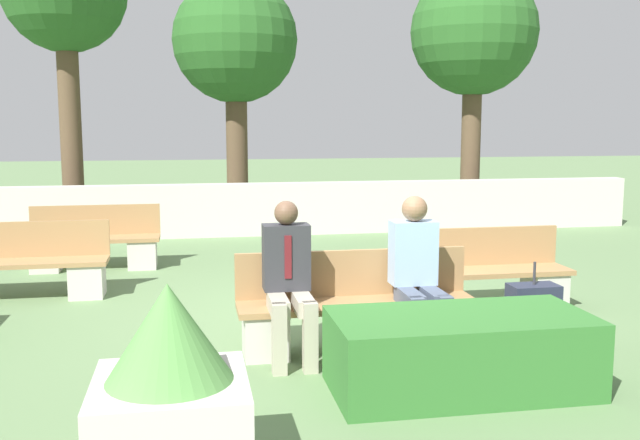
% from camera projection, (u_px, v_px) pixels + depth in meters
% --- Properties ---
extents(ground_plane, '(60.00, 60.00, 0.00)m').
position_uv_depth(ground_plane, '(328.00, 316.00, 7.12)').
color(ground_plane, '#607F51').
extents(perimeter_wall, '(13.13, 0.30, 0.89)m').
position_uv_depth(perimeter_wall, '(269.00, 209.00, 12.15)').
color(perimeter_wall, beige).
rests_on(perimeter_wall, ground_plane).
extents(bench_front, '(2.03, 0.48, 0.82)m').
position_uv_depth(bench_front, '(357.00, 312.00, 6.04)').
color(bench_front, '#A37A4C').
rests_on(bench_front, ground_plane).
extents(bench_left_side, '(1.68, 0.48, 0.82)m').
position_uv_depth(bench_left_side, '(488.00, 280.00, 7.35)').
color(bench_left_side, '#A37A4C').
rests_on(bench_left_side, ground_plane).
extents(bench_right_side, '(2.00, 0.48, 0.82)m').
position_uv_depth(bench_right_side, '(14.00, 270.00, 7.77)').
color(bench_right_side, '#A37A4C').
rests_on(bench_right_side, ground_plane).
extents(bench_back, '(1.67, 0.49, 0.82)m').
position_uv_depth(bench_back, '(95.00, 246.00, 9.35)').
color(bench_back, '#A37A4C').
rests_on(bench_back, ground_plane).
extents(person_seated_man, '(0.38, 0.63, 1.29)m').
position_uv_depth(person_seated_man, '(288.00, 275.00, 5.74)').
color(person_seated_man, '#B2A893').
rests_on(person_seated_man, ground_plane).
extents(person_seated_woman, '(0.38, 0.63, 1.31)m').
position_uv_depth(person_seated_woman, '(417.00, 268.00, 5.93)').
color(person_seated_woman, '#515B70').
rests_on(person_seated_woman, ground_plane).
extents(hedge_block_near_right, '(1.86, 0.89, 0.56)m').
position_uv_depth(hedge_block_near_right, '(460.00, 352.00, 5.12)').
color(hedge_block_near_right, '#33702D').
rests_on(hedge_block_near_right, ground_plane).
extents(planter_corner_left, '(0.81, 0.81, 1.10)m').
position_uv_depth(planter_corner_left, '(170.00, 395.00, 3.74)').
color(planter_corner_left, beige).
rests_on(planter_corner_left, ground_plane).
extents(suitcase, '(0.42, 0.24, 0.73)m').
position_uv_depth(suitcase, '(533.00, 315.00, 6.17)').
color(suitcase, '#282D42').
rests_on(suitcase, ground_plane).
extents(tree_center_left, '(2.38, 2.38, 4.66)m').
position_uv_depth(tree_center_left, '(235.00, 44.00, 13.57)').
color(tree_center_left, brown).
rests_on(tree_center_left, ground_plane).
extents(tree_center_right, '(2.43, 2.43, 4.85)m').
position_uv_depth(tree_center_right, '(474.00, 35.00, 13.67)').
color(tree_center_right, brown).
rests_on(tree_center_right, ground_plane).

